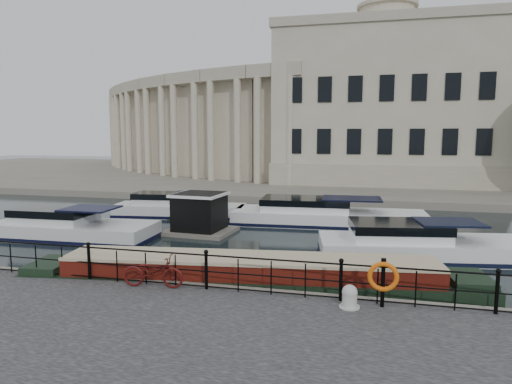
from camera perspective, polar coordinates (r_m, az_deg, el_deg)
ground_plane at (r=16.39m, az=-3.44°, el=-11.29°), size 160.00×160.00×0.00m
far_bank at (r=54.25m, az=8.86°, el=1.98°), size 120.00×42.00×0.55m
railing at (r=13.99m, az=-6.24°, el=-9.44°), size 24.14×0.14×1.22m
civic_building at (r=49.88m, az=7.42°, el=9.33°), size 53.55×31.84×16.85m
bicycle at (r=14.46m, az=-12.73°, el=-9.65°), size 1.95×0.85×1.00m
mooring_bollard at (r=12.87m, az=11.62°, el=-12.72°), size 0.56×0.56×0.63m
life_ring_post at (r=12.89m, az=15.61°, el=-10.25°), size 0.83×0.21×1.35m
narrowboat at (r=15.41m, az=-0.90°, el=-11.06°), size 15.47×3.97×1.56m
harbour_hut at (r=24.28m, az=-7.03°, el=-2.87°), size 3.66×3.14×2.23m
cabin_cruisers at (r=24.32m, az=-0.29°, el=-4.21°), size 25.30×10.33×1.99m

